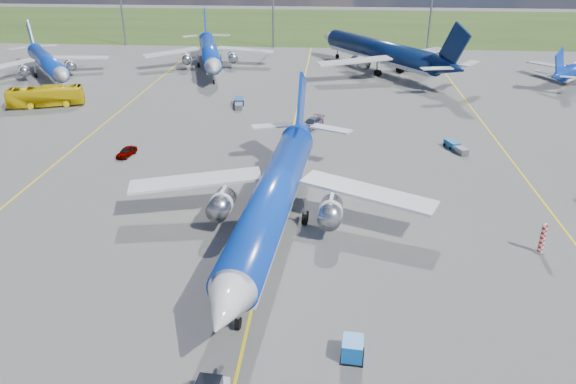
# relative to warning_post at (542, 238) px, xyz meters

# --- Properties ---
(ground) EXTENTS (400.00, 400.00, 0.00)m
(ground) POSITION_rel_warning_post_xyz_m (-26.00, -8.00, -1.50)
(ground) COLOR #5C5C5A
(ground) RESTS_ON ground
(grass_strip) EXTENTS (400.00, 80.00, 0.01)m
(grass_strip) POSITION_rel_warning_post_xyz_m (-26.00, 142.00, -1.50)
(grass_strip) COLOR #2D4719
(grass_strip) RESTS_ON ground
(taxiway_lines) EXTENTS (60.25, 160.00, 0.02)m
(taxiway_lines) POSITION_rel_warning_post_xyz_m (-25.83, 19.70, -1.49)
(taxiway_lines) COLOR yellow
(taxiway_lines) RESTS_ON ground
(warning_post) EXTENTS (0.50, 0.50, 3.00)m
(warning_post) POSITION_rel_warning_post_xyz_m (0.00, 0.00, 0.00)
(warning_post) COLOR red
(warning_post) RESTS_ON ground
(bg_jet_nw) EXTENTS (44.50, 46.31, 9.65)m
(bg_jet_nw) POSITION_rel_warning_post_xyz_m (-78.66, 63.54, -1.50)
(bg_jet_nw) COLOR #0D3ABA
(bg_jet_nw) RESTS_ON ground
(bg_jet_nnw) EXTENTS (40.40, 47.38, 10.70)m
(bg_jet_nnw) POSITION_rel_warning_post_xyz_m (-47.19, 74.74, -1.50)
(bg_jet_nnw) COLOR #0D3ABA
(bg_jet_nnw) RESTS_ON ground
(bg_jet_n) EXTENTS (57.76, 60.73, 12.67)m
(bg_jet_n) POSITION_rel_warning_post_xyz_m (-10.06, 75.61, -1.50)
(bg_jet_n) COLOR #071840
(bg_jet_n) RESTS_ON ground
(main_airliner) EXTENTS (37.61, 47.39, 11.74)m
(main_airliner) POSITION_rel_warning_post_xyz_m (-25.50, 1.44, -1.50)
(main_airliner) COLOR #0D3ABA
(main_airliner) RESTS_ON ground
(uld_container) EXTENTS (1.64, 1.97, 1.48)m
(uld_container) POSITION_rel_warning_post_xyz_m (-18.07, -15.94, -0.76)
(uld_container) COLOR blue
(uld_container) RESTS_ON ground
(apron_bus) EXTENTS (13.00, 6.88, 3.54)m
(apron_bus) POSITION_rel_warning_post_xyz_m (-69.61, 43.72, 0.27)
(apron_bus) COLOR yellow
(apron_bus) RESTS_ON ground
(service_car_a) EXTENTS (2.27, 3.91, 1.25)m
(service_car_a) POSITION_rel_warning_post_xyz_m (-47.60, 21.42, -0.88)
(service_car_a) COLOR #999999
(service_car_a) RESTS_ON ground
(service_car_b) EXTENTS (4.63, 3.73, 1.17)m
(service_car_b) POSITION_rel_warning_post_xyz_m (-26.24, 14.59, -0.91)
(service_car_b) COLOR #999999
(service_car_b) RESTS_ON ground
(service_car_c) EXTENTS (4.12, 5.50, 1.48)m
(service_car_c) POSITION_rel_warning_post_xyz_m (-23.09, 35.67, -0.76)
(service_car_c) COLOR #999999
(service_car_c) RESTS_ON ground
(baggage_tug_c) EXTENTS (2.20, 5.40, 1.18)m
(baggage_tug_c) POSITION_rel_warning_post_xyz_m (-36.29, 46.41, -0.95)
(baggage_tug_c) COLOR navy
(baggage_tug_c) RESTS_ON ground
(baggage_tug_e) EXTENTS (2.82, 4.73, 1.03)m
(baggage_tug_e) POSITION_rel_warning_post_xyz_m (-2.78, 27.43, -1.02)
(baggage_tug_e) COLOR #196299
(baggage_tug_e) RESTS_ON ground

